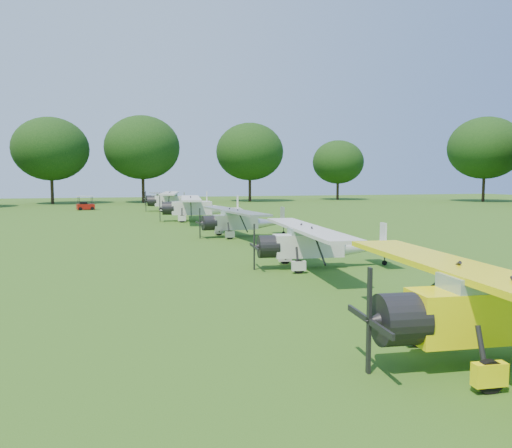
% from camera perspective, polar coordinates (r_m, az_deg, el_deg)
% --- Properties ---
extents(ground, '(160.00, 160.00, 0.00)m').
position_cam_1_polar(ground, '(21.03, 3.57, -4.48)').
color(ground, '#2E5715').
rests_on(ground, ground).
extents(tree_belt, '(137.36, 130.27, 14.52)m').
position_cam_1_polar(tree_belt, '(22.81, 12.37, 16.45)').
color(tree_belt, black).
rests_on(tree_belt, ground).
extents(aircraft_2, '(6.22, 9.90, 1.94)m').
position_cam_1_polar(aircraft_2, '(10.74, 26.91, -8.22)').
color(aircraft_2, '#FFF20A').
rests_on(aircraft_2, ground).
extents(aircraft_3, '(5.74, 9.13, 1.79)m').
position_cam_1_polar(aircraft_3, '(19.93, 7.18, -2.00)').
color(aircraft_3, silver).
rests_on(aircraft_3, ground).
extents(aircraft_4, '(5.78, 9.21, 1.81)m').
position_cam_1_polar(aircraft_4, '(30.49, -1.67, 0.53)').
color(aircraft_4, '#BCBCC0').
rests_on(aircraft_4, ground).
extents(aircraft_5, '(6.98, 11.07, 2.17)m').
position_cam_1_polar(aircraft_5, '(42.02, -6.63, 2.07)').
color(aircraft_5, silver).
rests_on(aircraft_5, ground).
extents(aircraft_6, '(7.16, 11.33, 2.22)m').
position_cam_1_polar(aircraft_6, '(55.37, -9.16, 2.81)').
color(aircraft_6, silver).
rests_on(aircraft_6, ground).
extents(aircraft_7, '(5.73, 9.11, 1.79)m').
position_cam_1_polar(aircraft_7, '(68.26, -10.43, 3.01)').
color(aircraft_7, '#BCBCC0').
rests_on(aircraft_7, ground).
extents(golf_cart, '(2.06, 1.49, 1.60)m').
position_cam_1_polar(golf_cart, '(59.93, -18.95, 2.03)').
color(golf_cart, '#9D130B').
rests_on(golf_cart, ground).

